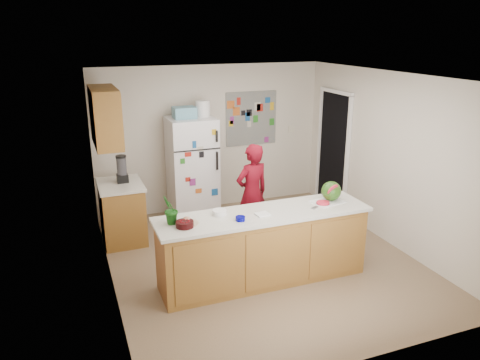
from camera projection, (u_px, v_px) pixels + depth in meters
name	position (u px, v px, depth m)	size (l,w,h in m)	color
floor	(262.00, 260.00, 6.49)	(4.00, 4.50, 0.02)	brown
wall_back	(211.00, 138.00, 8.12)	(4.00, 0.02, 2.50)	beige
wall_left	(104.00, 192.00, 5.42)	(0.02, 4.50, 2.50)	beige
wall_right	(390.00, 159.00, 6.79)	(0.02, 4.50, 2.50)	beige
ceiling	(265.00, 76.00, 5.72)	(4.00, 4.50, 0.02)	white
doorway	(334.00, 152.00, 8.14)	(0.03, 0.85, 2.04)	black
peninsula_base	(263.00, 248.00, 5.84)	(2.60, 0.62, 0.88)	brown
peninsula_top	(264.00, 214.00, 5.70)	(2.68, 0.70, 0.04)	silver
side_counter_base	(122.00, 213.00, 6.98)	(0.60, 0.80, 0.86)	brown
side_counter_top	(120.00, 185.00, 6.85)	(0.64, 0.84, 0.04)	silver
upper_cabinets	(105.00, 117.00, 6.44)	(0.35, 1.00, 0.80)	brown
refrigerator	(192.00, 169.00, 7.75)	(0.75, 0.70, 1.70)	silver
fridge_top_bin	(184.00, 113.00, 7.43)	(0.35, 0.28, 0.18)	#5999B2
photo_collage	(251.00, 118.00, 8.26)	(0.95, 0.01, 0.95)	slate
person	(252.00, 193.00, 6.89)	(0.55, 0.36, 1.49)	maroon
blender_appliance	(122.00, 170.00, 6.84)	(0.14, 0.14, 0.38)	black
cutting_board	(327.00, 202.00, 6.04)	(0.39, 0.29, 0.01)	silver
watermelon	(331.00, 191.00, 6.04)	(0.25, 0.25, 0.25)	#2C5B15
watermelon_slice	(323.00, 203.00, 5.96)	(0.17, 0.17, 0.02)	red
cherry_bowl	(185.00, 224.00, 5.27)	(0.20, 0.20, 0.07)	black
white_bowl	(219.00, 212.00, 5.63)	(0.17, 0.17, 0.06)	silver
cobalt_bowl	(240.00, 219.00, 5.45)	(0.12, 0.12, 0.05)	#010169
plate	(187.00, 223.00, 5.36)	(0.26, 0.26, 0.02)	beige
paper_towel	(263.00, 214.00, 5.62)	(0.16, 0.14, 0.02)	silver
keys	(315.00, 208.00, 5.84)	(0.10, 0.04, 0.01)	gray
potted_plant	(170.00, 210.00, 5.30)	(0.19, 0.16, 0.35)	#0E490F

